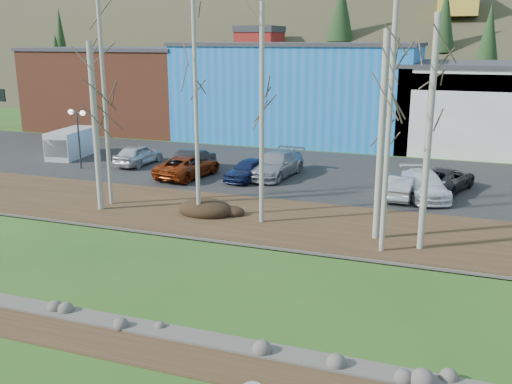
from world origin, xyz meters
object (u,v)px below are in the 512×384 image
at_px(car_1, 194,160).
at_px(car_5, 402,187).
at_px(car_4, 248,170).
at_px(van_grey, 71,144).
at_px(street_lamp, 77,123).
at_px(car_3, 276,164).
at_px(car_7, 424,185).
at_px(car_2, 188,166).
at_px(car_6, 445,179).
at_px(car_0, 138,154).

xyz_separation_m(car_1, car_5, (13.54, -2.00, -0.12)).
bearing_deg(car_4, van_grey, -176.95).
relative_size(car_4, car_5, 1.01).
relative_size(street_lamp, car_3, 0.73).
xyz_separation_m(street_lamp, car_7, (22.28, 0.33, -2.40)).
distance_m(street_lamp, car_2, 8.29).
bearing_deg(car_3, car_6, 7.34).
xyz_separation_m(car_5, car_6, (2.17, 2.61, 0.03)).
distance_m(car_6, car_7, 2.24).
distance_m(car_2, van_grey, 11.37).
relative_size(car_3, car_5, 1.39).
xyz_separation_m(street_lamp, car_4, (11.78, 0.77, -2.44)).
distance_m(car_1, car_4, 4.28).
xyz_separation_m(car_0, van_grey, (-6.11, 0.69, 0.28)).
height_order(car_0, car_7, car_0).
relative_size(car_2, car_7, 1.02).
distance_m(street_lamp, car_7, 22.41).
bearing_deg(van_grey, street_lamp, -52.39).
xyz_separation_m(street_lamp, car_0, (3.04, 2.38, -2.39)).
bearing_deg(car_7, car_0, 155.03).
bearing_deg(car_6, car_3, 19.49).
bearing_deg(car_5, car_0, -5.13).
height_order(car_1, car_3, car_3).
height_order(car_2, car_3, car_3).
height_order(car_1, car_5, car_1).
xyz_separation_m(street_lamp, car_1, (7.61, 1.71, -2.35)).
bearing_deg(car_5, car_4, -3.20).
bearing_deg(car_3, car_5, -10.53).
relative_size(street_lamp, car_6, 0.82).
xyz_separation_m(car_2, car_4, (3.84, 0.55, -0.03)).
height_order(car_3, car_6, car_3).
distance_m(car_2, car_7, 14.35).
height_order(street_lamp, car_4, street_lamp).
bearing_deg(car_2, street_lamp, 10.50).
bearing_deg(car_4, car_2, -160.04).
distance_m(street_lamp, car_5, 21.29).
distance_m(car_5, van_grey, 24.45).
bearing_deg(car_2, car_3, -149.70).
bearing_deg(car_5, van_grey, -4.65).
distance_m(street_lamp, car_6, 23.56).
relative_size(street_lamp, van_grey, 0.83).
xyz_separation_m(car_3, van_grey, (-16.16, 0.82, 0.22)).
height_order(car_2, car_4, car_2).
relative_size(car_3, car_6, 1.12).
bearing_deg(car_7, street_lamp, 161.94).
height_order(car_7, van_grey, van_grey).
height_order(car_6, car_7, car_7).
bearing_deg(car_3, car_4, -124.84).
bearing_deg(car_4, car_0, -178.58).
xyz_separation_m(street_lamp, car_6, (23.32, 2.33, -2.44)).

